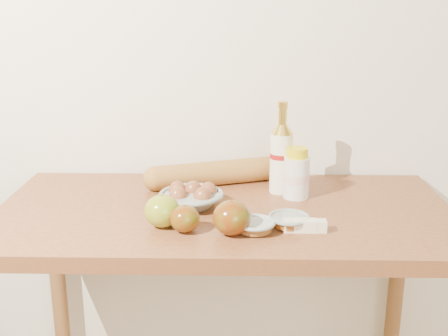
{
  "coord_description": "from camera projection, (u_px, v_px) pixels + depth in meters",
  "views": [
    {
      "loc": [
        0.03,
        -0.2,
        1.43
      ],
      "look_at": [
        0.0,
        1.15,
        1.02
      ],
      "focal_mm": 45.0,
      "sensor_mm": 36.0,
      "label": 1
    }
  ],
  "objects": [
    {
      "name": "syrup_bowl",
      "position": [
        289.0,
        221.0,
        1.35
      ],
      "size": [
        0.13,
        0.13,
        0.03
      ],
      "rotation": [
        0.0,
        0.0,
        -0.28
      ],
      "color": "gray",
      "rests_on": "table"
    },
    {
      "name": "sugar_bowl",
      "position": [
        255.0,
        226.0,
        1.32
      ],
      "size": [
        0.12,
        0.12,
        0.03
      ],
      "rotation": [
        0.0,
        0.0,
        0.22
      ],
      "color": "#98A6A1",
      "rests_on": "table"
    },
    {
      "name": "cream_bottle",
      "position": [
        296.0,
        175.0,
        1.54
      ],
      "size": [
        0.09,
        0.09,
        0.14
      ],
      "rotation": [
        0.0,
        0.0,
        -0.29
      ],
      "color": "silver",
      "rests_on": "table"
    },
    {
      "name": "back_wall",
      "position": [
        227.0,
        44.0,
        1.68
      ],
      "size": [
        3.5,
        0.02,
        2.6
      ],
      "primitive_type": "cube",
      "color": "silver",
      "rests_on": "ground"
    },
    {
      "name": "bourbon_bottle",
      "position": [
        281.0,
        156.0,
        1.57
      ],
      "size": [
        0.08,
        0.08,
        0.26
      ],
      "rotation": [
        0.0,
        0.0,
        0.32
      ],
      "color": "white",
      "rests_on": "table"
    },
    {
      "name": "apple_redgreen_front",
      "position": [
        185.0,
        219.0,
        1.32
      ],
      "size": [
        0.08,
        0.08,
        0.07
      ],
      "rotation": [
        0.0,
        0.0,
        -0.14
      ],
      "color": "maroon",
      "rests_on": "table"
    },
    {
      "name": "table",
      "position": [
        224.0,
        251.0,
        1.51
      ],
      "size": [
        1.2,
        0.6,
        0.9
      ],
      "color": "brown",
      "rests_on": "ground"
    },
    {
      "name": "butter_stick",
      "position": [
        305.0,
        226.0,
        1.33
      ],
      "size": [
        0.1,
        0.03,
        0.03
      ],
      "rotation": [
        0.0,
        0.0,
        -0.01
      ],
      "color": "beige",
      "rests_on": "table"
    },
    {
      "name": "egg_bowl",
      "position": [
        192.0,
        197.0,
        1.49
      ],
      "size": [
        0.19,
        0.19,
        0.06
      ],
      "rotation": [
        0.0,
        0.0,
        -0.08
      ],
      "color": "gray",
      "rests_on": "table"
    },
    {
      "name": "apple_redgreen_right",
      "position": [
        232.0,
        218.0,
        1.3
      ],
      "size": [
        0.11,
        0.11,
        0.08
      ],
      "rotation": [
        0.0,
        0.0,
        0.26
      ],
      "color": "maroon",
      "rests_on": "table"
    },
    {
      "name": "apple_yellowgreen",
      "position": [
        162.0,
        211.0,
        1.35
      ],
      "size": [
        0.1,
        0.1,
        0.08
      ],
      "rotation": [
        0.0,
        0.0,
        0.14
      ],
      "color": "#A28B20",
      "rests_on": "table"
    },
    {
      "name": "baguette",
      "position": [
        215.0,
        173.0,
        1.65
      ],
      "size": [
        0.43,
        0.2,
        0.07
      ],
      "rotation": [
        0.0,
        0.0,
        0.33
      ],
      "color": "#B37D36",
      "rests_on": "table"
    }
  ]
}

